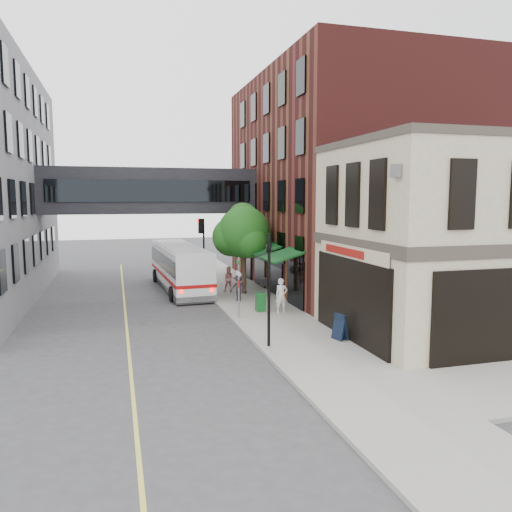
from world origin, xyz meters
TOP-DOWN VIEW (x-y plane):
  - ground at (0.00, 0.00)m, footprint 120.00×120.00m
  - sidewalk_main at (2.00, 14.00)m, footprint 4.00×60.00m
  - corner_building at (8.97, 2.00)m, footprint 10.19×8.12m
  - brick_building at (9.98, 15.00)m, footprint 13.76×18.00m
  - skyway_bridge at (-3.00, 18.00)m, footprint 14.00×3.18m
  - traffic_signal_near at (0.37, 2.00)m, footprint 0.44×0.22m
  - traffic_signal_far at (0.26, 17.00)m, footprint 0.53×0.28m
  - street_sign_pole at (0.39, 7.00)m, footprint 0.08×0.75m
  - street_tree at (2.19, 13.22)m, footprint 3.80×3.20m
  - lane_marking at (-5.00, 10.00)m, footprint 0.12×40.00m
  - bus at (-1.34, 16.32)m, footprint 3.02×10.76m
  - pedestrian_a at (2.76, 7.42)m, footprint 0.66×0.45m
  - pedestrian_b at (1.45, 13.80)m, footprint 0.86×0.72m
  - pedestrian_c at (1.35, 10.94)m, footprint 1.10×0.84m
  - newspaper_box at (1.82, 8.01)m, footprint 0.49×0.44m
  - sandwich_board at (3.53, 2.05)m, footprint 0.57×0.71m

SIDE VIEW (x-z plane):
  - ground at x=0.00m, z-range 0.00..0.00m
  - lane_marking at x=-5.00m, z-range 0.00..0.01m
  - sidewalk_main at x=2.00m, z-range 0.00..0.15m
  - newspaper_box at x=1.82m, z-range 0.15..1.10m
  - sandwich_board at x=3.53m, z-range 0.15..1.25m
  - pedestrian_c at x=1.35m, z-range 0.15..1.65m
  - pedestrian_b at x=1.45m, z-range 0.15..1.75m
  - pedestrian_a at x=2.76m, z-range 0.15..1.93m
  - bus at x=-1.34m, z-range 0.17..3.04m
  - street_sign_pole at x=0.39m, z-range 0.43..3.43m
  - traffic_signal_near at x=0.37m, z-range 0.68..5.28m
  - traffic_signal_far at x=0.26m, z-range 1.09..5.59m
  - street_tree at x=2.19m, z-range 1.11..6.71m
  - corner_building at x=8.97m, z-range -0.01..8.44m
  - skyway_bridge at x=-3.00m, z-range 5.00..8.00m
  - brick_building at x=9.98m, z-range -0.01..13.99m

